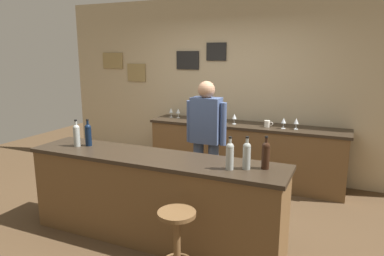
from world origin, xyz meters
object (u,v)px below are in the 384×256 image
at_px(wine_bottle_a, 77,135).
at_px(bar_stool, 177,236).
at_px(wine_glass_a, 171,111).
at_px(wine_glass_b, 178,111).
at_px(wine_glass_e, 296,121).
at_px(wine_glass_c, 234,117).
at_px(bartender, 206,136).
at_px(coffee_mug, 267,124).
at_px(wine_bottle_b, 88,134).
at_px(wine_bottle_d, 247,155).
at_px(wine_glass_d, 284,121).
at_px(wine_bottle_e, 266,154).
at_px(wine_bottle_c, 230,155).

bearing_deg(wine_bottle_a, bar_stool, -20.88).
xyz_separation_m(bar_stool, wine_glass_a, (-1.44, 2.70, 0.55)).
distance_m(wine_glass_b, wine_glass_e, 1.88).
relative_size(wine_glass_b, wine_glass_c, 1.00).
relative_size(bartender, wine_glass_a, 10.45).
bearing_deg(coffee_mug, wine_bottle_b, -129.88).
relative_size(wine_glass_c, coffee_mug, 1.24).
distance_m(bar_stool, wine_bottle_d, 0.94).
bearing_deg(wine_bottle_a, wine_glass_a, 87.44).
xyz_separation_m(wine_glass_a, wine_glass_b, (0.13, -0.00, 0.00)).
distance_m(wine_bottle_a, wine_glass_c, 2.35).
height_order(wine_glass_d, coffee_mug, wine_glass_d).
bearing_deg(wine_bottle_e, wine_glass_e, 89.98).
height_order(wine_bottle_c, wine_glass_e, wine_bottle_c).
bearing_deg(bartender, wine_glass_d, 53.17).
distance_m(wine_bottle_b, wine_bottle_d, 1.85).
bearing_deg(bartender, bar_stool, -76.81).
bearing_deg(wine_bottle_a, wine_glass_c, 58.94).
distance_m(bar_stool, wine_glass_d, 2.66).
distance_m(wine_bottle_b, coffee_mug, 2.51).
distance_m(wine_bottle_e, wine_glass_b, 2.77).
xyz_separation_m(bar_stool, wine_bottle_c, (0.28, 0.52, 0.60)).
distance_m(wine_bottle_b, wine_glass_e, 2.79).
distance_m(wine_bottle_a, wine_bottle_c, 1.82).
bearing_deg(wine_bottle_c, coffee_mug, 92.91).
xyz_separation_m(wine_bottle_e, wine_glass_b, (-1.88, 2.03, -0.05)).
bearing_deg(wine_bottle_b, wine_bottle_d, -2.02).
bearing_deg(wine_bottle_d, wine_glass_e, 85.57).
height_order(wine_bottle_d, coffee_mug, wine_bottle_d).
bearing_deg(bartender, wine_glass_b, 129.54).
bearing_deg(bar_stool, wine_bottle_e, 49.91).
bearing_deg(wine_glass_a, bartender, -46.86).
height_order(bartender, wine_bottle_d, bartender).
bearing_deg(wine_glass_a, coffee_mug, -4.21).
relative_size(wine_bottle_c, wine_glass_d, 1.97).
height_order(bartender, wine_glass_c, bartender).
bearing_deg(bartender, wine_bottle_a, -140.60).
bearing_deg(bar_stool, wine_bottle_c, 62.15).
bearing_deg(wine_bottle_c, wine_glass_e, 82.01).
bearing_deg(wine_glass_d, wine_glass_b, 175.62).
bearing_deg(wine_glass_c, wine_bottle_d, -69.68).
relative_size(wine_bottle_a, wine_glass_e, 1.97).
distance_m(wine_glass_d, wine_glass_e, 0.17).
relative_size(bartender, wine_bottle_a, 5.29).
bearing_deg(wine_glass_a, wine_bottle_b, -89.81).
relative_size(wine_bottle_d, wine_glass_a, 1.97).
xyz_separation_m(bartender, wine_glass_a, (-1.08, 1.15, 0.07)).
bearing_deg(wine_bottle_c, wine_bottle_b, 175.43).
height_order(wine_bottle_e, wine_glass_e, wine_bottle_e).
distance_m(wine_bottle_c, wine_glass_e, 2.10).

